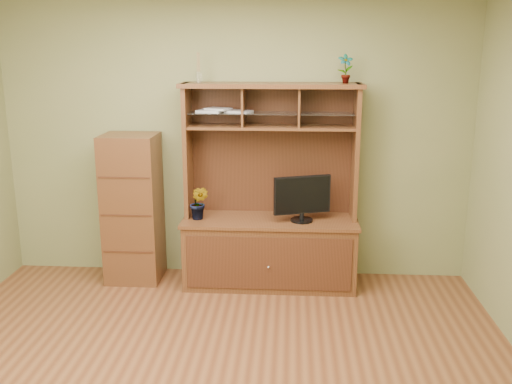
{
  "coord_description": "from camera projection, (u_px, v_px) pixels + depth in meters",
  "views": [
    {
      "loc": [
        0.54,
        -3.42,
        2.21
      ],
      "look_at": [
        0.25,
        1.2,
        1.04
      ],
      "focal_mm": 40.0,
      "sensor_mm": 36.0,
      "label": 1
    }
  ],
  "objects": [
    {
      "name": "room",
      "position": [
        204.0,
        190.0,
        3.55
      ],
      "size": [
        4.54,
        4.04,
        2.74
      ],
      "color": "#5A3019",
      "rests_on": "ground"
    },
    {
      "name": "media_hutch",
      "position": [
        270.0,
        231.0,
        5.41
      ],
      "size": [
        1.66,
        0.61,
        1.9
      ],
      "color": "#472614",
      "rests_on": "room"
    },
    {
      "name": "monitor",
      "position": [
        302.0,
        198.0,
        5.22
      ],
      "size": [
        0.52,
        0.21,
        0.43
      ],
      "rotation": [
        0.0,
        0.0,
        0.33
      ],
      "color": "black",
      "rests_on": "media_hutch"
    },
    {
      "name": "orchid_plant",
      "position": [
        199.0,
        203.0,
        5.3
      ],
      "size": [
        0.21,
        0.18,
        0.32
      ],
      "primitive_type": "imported",
      "rotation": [
        0.0,
        0.0,
        -0.26
      ],
      "color": "#32521C",
      "rests_on": "media_hutch"
    },
    {
      "name": "top_plant",
      "position": [
        345.0,
        69.0,
        5.07
      ],
      "size": [
        0.14,
        0.1,
        0.26
      ],
      "primitive_type": "imported",
      "rotation": [
        0.0,
        0.0,
        0.09
      ],
      "color": "#286824",
      "rests_on": "media_hutch"
    },
    {
      "name": "reed_diffuser",
      "position": [
        199.0,
        71.0,
        5.16
      ],
      "size": [
        0.05,
        0.05,
        0.27
      ],
      "color": "silver",
      "rests_on": "media_hutch"
    },
    {
      "name": "magazines",
      "position": [
        222.0,
        111.0,
        5.23
      ],
      "size": [
        0.53,
        0.24,
        0.04
      ],
      "color": "#B8B8BD",
      "rests_on": "media_hutch"
    },
    {
      "name": "side_cabinet",
      "position": [
        133.0,
        208.0,
        5.46
      ],
      "size": [
        0.51,
        0.46,
        1.43
      ],
      "color": "#472614",
      "rests_on": "room"
    }
  ]
}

